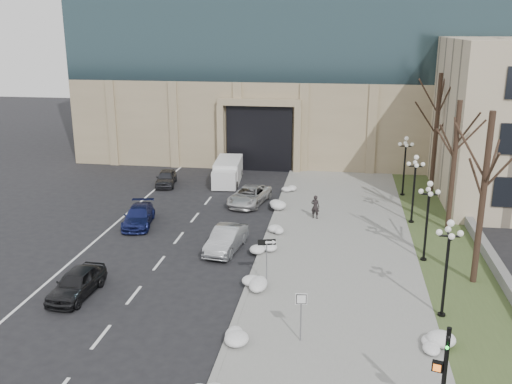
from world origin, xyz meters
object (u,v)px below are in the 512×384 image
Objects in this scene: one_way_sign at (270,248)px; lamppost_b at (428,210)px; car_e at (166,178)px; lamppost_a at (448,256)px; lamppost_c at (415,180)px; lamppost_d at (405,158)px; car_d at (249,196)px; keep_sign at (301,307)px; car_a at (77,283)px; traffic_signal at (443,381)px; car_c at (139,216)px; pedestrian at (315,207)px; car_b at (226,239)px; box_truck at (228,172)px.

one_way_sign is 0.54× the size of lamppost_b.
car_e is 0.79× the size of lamppost_a.
lamppost_c is 6.50m from lamppost_d.
car_d is 19.59m from keep_sign.
traffic_signal reaches higher than car_a.
one_way_sign is (9.86, -7.85, 1.48)m from car_c.
keep_sign is at bearing -70.73° from car_e.
car_a is 1.04× the size of traffic_signal.
one_way_sign is (3.28, -13.56, 1.44)m from car_d.
car_c is 17.72m from keep_sign.
keep_sign is (0.23, -15.99, 0.75)m from pedestrian.
lamppost_d is at bearing 90.00° from lamppost_a.
lamppost_a reaches higher than car_e.
car_c is 8.71m from car_d.
lamppost_c reaches higher than car_b.
one_way_sign is at bearing 18.55° from car_a.
car_c is 0.91× the size of car_d.
one_way_sign is 0.54× the size of lamppost_a.
box_truck is 2.61× the size of keep_sign.
box_truck is at bearing -31.70° from pedestrian.
lamppost_b reaches higher than one_way_sign.
car_b is 13.37m from lamppost_c.
car_b is at bearing -38.21° from car_c.
car_b is 2.62× the size of pedestrian.
lamppost_c is at bearing 37.17° from car_b.
car_b is 0.91× the size of lamppost_d.
lamppost_a and lamppost_b have the same top height.
car_d is at bearing 88.80° from one_way_sign.
one_way_sign is at bearing -46.70° from car_b.
car_c is at bearing 126.66° from one_way_sign.
keep_sign is (11.86, -13.13, 1.06)m from car_c.
keep_sign is 0.48× the size of lamppost_b.
box_truck is 1.26× the size of lamppost_c.
lamppost_c is at bearing 90.00° from lamppost_b.
car_b reaches higher than car_a.
car_e is (-7.84, 13.28, -0.07)m from car_b.
car_a is 0.67× the size of box_truck.
car_d is 14.03m from one_way_sign.
car_b is 17.50m from lamppost_d.
lamppost_d is (19.26, -0.23, 2.43)m from car_e.
car_a is 0.85× the size of lamppost_a.
car_d is at bearing -38.11° from car_e.
keep_sign is (13.00, -22.91, 1.05)m from car_e.
box_truck is at bearing 61.27° from car_c.
box_truck reaches higher than car_e.
car_d is at bearing 99.55° from keep_sign.
lamppost_d is (0.00, 6.50, 0.00)m from lamppost_c.
lamppost_d is at bearing 29.70° from car_d.
lamppost_b is at bearing 151.71° from pedestrian.
car_b is at bearing -77.96° from car_d.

